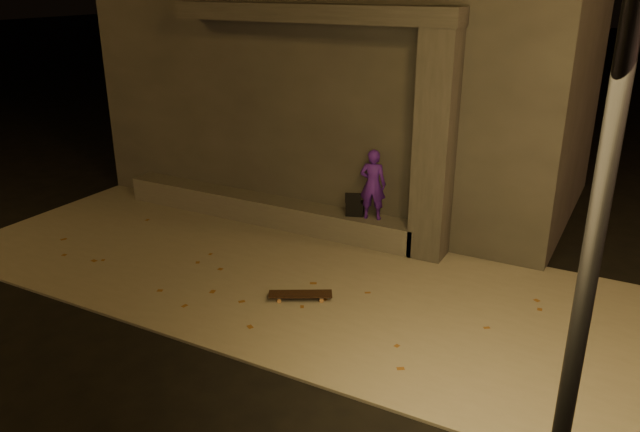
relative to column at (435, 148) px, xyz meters
The scene contains 10 objects.
ground 4.51m from the column, 114.39° to the right, with size 120.00×120.00×0.00m, color black.
sidewalk 3.04m from the column, 134.17° to the right, with size 11.00×4.40×0.04m, color slate.
building 3.92m from the column, 134.55° to the left, with size 9.00×5.10×5.22m.
ledge 3.57m from the column, behind, with size 6.00×0.55×0.45m, color #524E4A.
column is the anchor object (origin of this frame).
canopy 2.93m from the column, behind, with size 5.00×0.70×0.28m, color #33302E.
skateboarder 1.27m from the column, behind, with size 0.44×0.29×1.20m, color #431799.
backpack 1.80m from the column, behind, with size 0.34×0.28×0.42m.
skateboard 3.09m from the column, 114.53° to the right, with size 0.89×0.64×0.10m.
street_lamp_0 5.77m from the column, 60.24° to the right, with size 0.36×0.36×6.80m.
Camera 1 is at (4.61, -5.32, 4.30)m, focal length 35.00 mm.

